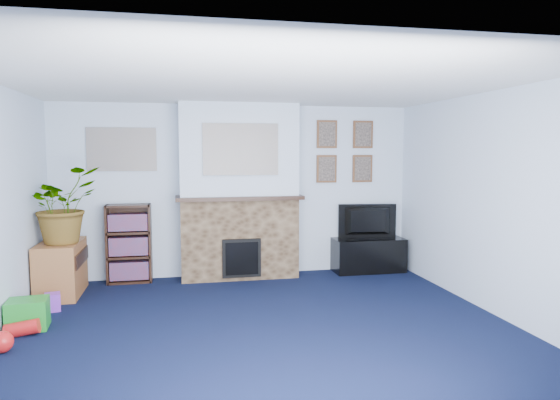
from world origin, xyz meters
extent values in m
cube|color=black|center=(0.00, 0.00, 0.00)|extent=(5.00, 4.50, 0.01)
cube|color=white|center=(0.00, 0.00, 2.40)|extent=(5.00, 4.50, 0.01)
cube|color=silver|center=(0.00, 2.25, 1.20)|extent=(5.00, 0.04, 2.40)
cube|color=silver|center=(0.00, -2.25, 1.20)|extent=(5.00, 0.04, 2.40)
cube|color=silver|center=(2.50, 0.00, 1.20)|extent=(0.04, 4.50, 2.40)
cube|color=brown|center=(0.00, 2.05, 0.55)|extent=(1.60, 0.40, 1.10)
cube|color=brown|center=(0.00, 2.05, 1.75)|extent=(1.60, 0.40, 1.30)
cube|color=brown|center=(0.00, 2.02, 1.12)|extent=(1.72, 0.50, 0.05)
cube|color=brown|center=(0.00, 1.84, 0.32)|extent=(0.52, 0.08, 0.52)
cube|color=brown|center=(0.00, 1.80, 0.32)|extent=(0.44, 0.02, 0.44)
cube|color=gray|center=(0.00, 1.84, 1.78)|extent=(1.00, 0.03, 0.68)
cube|color=gray|center=(-1.55, 2.23, 1.78)|extent=(0.90, 0.03, 0.58)
cube|color=brown|center=(1.30, 2.23, 2.00)|extent=(0.30, 0.03, 0.40)
cube|color=brown|center=(1.85, 2.23, 2.00)|extent=(0.30, 0.03, 0.40)
cube|color=brown|center=(1.30, 2.23, 1.50)|extent=(0.30, 0.03, 0.40)
cube|color=brown|center=(1.85, 2.23, 1.50)|extent=(0.30, 0.03, 0.40)
cube|color=black|center=(1.89, 2.03, 0.22)|extent=(1.03, 0.43, 0.49)
imported|color=black|center=(1.89, 2.05, 0.74)|extent=(0.87, 0.22, 0.50)
cube|color=black|center=(-1.48, 2.23, 0.53)|extent=(0.58, 0.02, 1.05)
cube|color=black|center=(-1.75, 2.10, 0.53)|extent=(0.03, 0.28, 1.05)
cube|color=black|center=(-1.20, 2.10, 0.53)|extent=(0.03, 0.28, 1.05)
cube|color=black|center=(-1.48, 2.10, 0.01)|extent=(0.56, 0.28, 0.03)
cube|color=black|center=(-1.48, 2.10, 0.35)|extent=(0.56, 0.28, 0.03)
cube|color=black|center=(-1.48, 2.10, 0.68)|extent=(0.56, 0.28, 0.03)
cube|color=black|center=(-1.48, 2.10, 1.04)|extent=(0.56, 0.28, 0.03)
cube|color=black|center=(-1.48, 2.09, 0.17)|extent=(0.50, 0.22, 0.24)
cube|color=black|center=(-1.48, 2.09, 0.50)|extent=(0.50, 0.22, 0.24)
cube|color=black|center=(-1.48, 2.09, 0.82)|extent=(0.50, 0.22, 0.22)
cube|color=#965B30|center=(-2.24, 1.63, 0.35)|extent=(0.47, 0.84, 0.66)
imported|color=#26661E|center=(-2.19, 1.58, 1.11)|extent=(1.08, 1.09, 0.92)
cube|color=gold|center=(-0.04, 2.00, 1.22)|extent=(0.10, 0.06, 0.14)
cylinder|color=#B2BFC6|center=(0.33, 2.00, 1.23)|extent=(0.05, 0.05, 0.16)
sphere|color=slate|center=(-0.60, 2.00, 1.22)|extent=(0.12, 0.12, 0.12)
cylinder|color=purple|center=(0.62, 2.00, 1.21)|extent=(0.06, 0.06, 0.12)
cube|color=#198C26|center=(-2.30, 0.45, 0.14)|extent=(0.40, 0.33, 0.30)
sphere|color=red|center=(-2.35, -0.14, 0.09)|extent=(0.19, 0.19, 0.19)
cube|color=purple|center=(-2.20, 1.00, 0.11)|extent=(0.19, 0.19, 0.19)
cylinder|color=red|center=(-2.30, 0.26, 0.07)|extent=(0.32, 0.14, 0.18)
camera|label=1|loc=(-0.80, -4.75, 1.75)|focal=32.00mm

